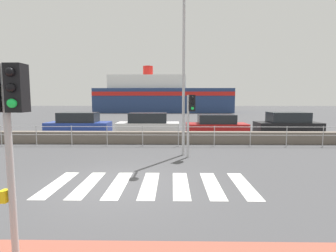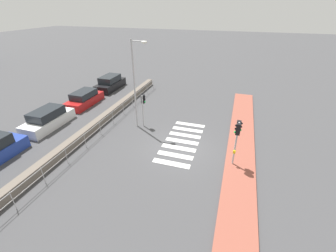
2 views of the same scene
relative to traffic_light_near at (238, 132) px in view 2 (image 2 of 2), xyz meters
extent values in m
plane|color=#424244|center=(0.82, 3.64, -2.32)|extent=(160.00, 160.00, 0.00)
cube|color=#934C3D|center=(0.82, -0.46, -2.26)|extent=(24.00, 1.80, 0.12)
cube|color=silver|center=(-0.99, 3.64, -2.32)|extent=(0.45, 2.40, 0.01)
cube|color=silver|center=(-0.09, 3.64, -2.32)|extent=(0.45, 2.40, 0.01)
cube|color=silver|center=(0.81, 3.64, -2.32)|extent=(0.45, 2.40, 0.01)
cube|color=silver|center=(1.71, 3.64, -2.32)|extent=(0.45, 2.40, 0.01)
cube|color=silver|center=(2.61, 3.64, -2.32)|extent=(0.45, 2.40, 0.01)
cube|color=silver|center=(3.51, 3.64, -2.32)|extent=(0.45, 2.40, 0.01)
cube|color=silver|center=(4.41, 3.64, -2.32)|extent=(0.45, 2.40, 0.01)
cube|color=#6B6056|center=(0.82, 10.67, -2.00)|extent=(24.87, 0.55, 0.65)
cylinder|color=#B2B2B5|center=(0.82, 9.79, -1.31)|extent=(22.38, 0.03, 0.03)
cylinder|color=#B2B2B5|center=(0.82, 9.79, -1.73)|extent=(22.38, 0.03, 0.03)
cylinder|color=#B2B2B5|center=(-6.64, 9.79, -1.79)|extent=(0.04, 0.04, 1.07)
cylinder|color=#B2B2B5|center=(-4.77, 9.79, -1.79)|extent=(0.04, 0.04, 1.07)
cylinder|color=#B2B2B5|center=(-2.91, 9.79, -1.79)|extent=(0.04, 0.04, 1.07)
cylinder|color=#B2B2B5|center=(-1.04, 9.79, -1.79)|extent=(0.04, 0.04, 1.07)
cylinder|color=#B2B2B5|center=(0.82, 9.79, -1.79)|extent=(0.04, 0.04, 1.07)
cylinder|color=#B2B2B5|center=(2.69, 9.79, -1.79)|extent=(0.04, 0.04, 1.07)
cylinder|color=#B2B2B5|center=(4.55, 9.79, -1.79)|extent=(0.04, 0.04, 1.07)
cylinder|color=#B2B2B5|center=(6.42, 9.79, -1.79)|extent=(0.04, 0.04, 1.07)
cylinder|color=#B2B2B5|center=(8.29, 9.79, -1.79)|extent=(0.04, 0.04, 1.07)
cylinder|color=#B2B2B5|center=(10.15, 9.79, -1.79)|extent=(0.04, 0.04, 1.07)
cylinder|color=#B2B2B5|center=(12.02, 9.79, -1.79)|extent=(0.04, 0.04, 1.07)
cylinder|color=#B2B2B5|center=(0.00, 0.00, -0.84)|extent=(0.10, 0.10, 2.97)
cube|color=black|center=(-0.17, 0.00, 0.31)|extent=(0.24, 0.24, 0.68)
sphere|color=black|center=(-0.17, 0.14, 0.52)|extent=(0.13, 0.13, 0.13)
sphere|color=black|center=(-0.17, 0.14, 0.31)|extent=(0.13, 0.13, 0.13)
sphere|color=#19D84C|center=(-0.17, 0.14, 0.10)|extent=(0.13, 0.13, 0.13)
cube|color=black|center=(0.17, 0.00, 0.31)|extent=(0.24, 0.24, 0.68)
sphere|color=black|center=(0.17, -0.14, 0.52)|extent=(0.13, 0.13, 0.13)
sphere|color=black|center=(0.17, -0.14, 0.31)|extent=(0.13, 0.13, 0.13)
sphere|color=#19D84C|center=(0.17, -0.14, 0.10)|extent=(0.13, 0.13, 0.13)
cube|color=yellow|center=(-0.11, 0.00, -1.27)|extent=(0.10, 0.14, 0.18)
cylinder|color=#B2B2B5|center=(3.03, 7.20, -1.01)|extent=(0.10, 0.10, 2.63)
cube|color=black|center=(3.20, 7.20, -0.03)|extent=(0.24, 0.24, 0.68)
sphere|color=black|center=(3.20, 7.06, 0.18)|extent=(0.13, 0.13, 0.13)
sphere|color=black|center=(3.20, 7.06, -0.03)|extent=(0.13, 0.13, 0.13)
sphere|color=#19D84C|center=(3.20, 7.06, -0.24)|extent=(0.13, 0.13, 0.13)
cylinder|color=#B2B2B5|center=(2.85, 7.68, 1.04)|extent=(0.12, 0.12, 6.73)
cylinder|color=#B2B2B5|center=(2.85, 7.20, 4.26)|extent=(0.07, 0.96, 0.07)
ellipsoid|color=silver|center=(2.85, 6.73, 4.21)|extent=(0.32, 0.42, 0.19)
cube|color=silver|center=(0.68, 14.48, -1.92)|extent=(4.32, 1.77, 0.81)
cube|color=#1E2328|center=(0.68, 14.48, -1.17)|extent=(2.59, 1.56, 0.67)
cube|color=#B21919|center=(5.45, 14.48, -1.95)|extent=(4.20, 1.73, 0.75)
cube|color=#1E2328|center=(5.45, 14.48, -1.26)|extent=(2.52, 1.52, 0.62)
cube|color=black|center=(10.37, 14.48, -1.90)|extent=(4.27, 1.80, 0.85)
cube|color=#1E2328|center=(10.37, 14.48, -1.13)|extent=(2.56, 1.59, 0.69)
camera|label=1|loc=(2.37, -3.69, 0.16)|focal=28.00mm
camera|label=2|loc=(-11.73, 0.45, 6.42)|focal=24.00mm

